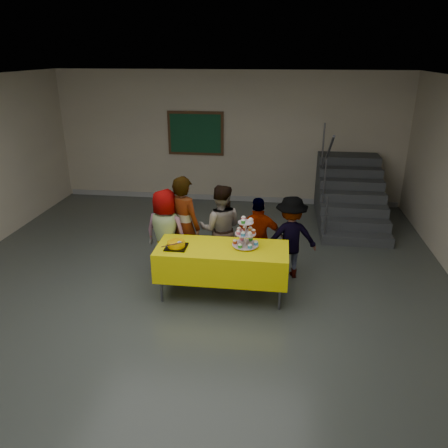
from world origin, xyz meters
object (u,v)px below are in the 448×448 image
object	(u,v)px
bake_table	(222,261)
bear_cake	(176,244)
schoolchild_b	(184,226)
schoolchild_e	(290,238)
noticeboard	(196,133)
schoolchild_c	(220,229)
schoolchild_d	(258,239)
schoolchild_a	(166,234)
staircase	(349,196)
cupcake_stand	(246,235)

from	to	relation	value
bake_table	bear_cake	bearing A→B (deg)	-172.22
schoolchild_b	schoolchild_e	xyz separation A→B (m)	(1.67, 0.10, -0.15)
noticeboard	schoolchild_b	bearing A→B (deg)	-82.18
schoolchild_c	schoolchild_e	world-z (taller)	schoolchild_c
schoolchild_d	schoolchild_b	bearing A→B (deg)	-9.18
schoolchild_a	schoolchild_e	world-z (taller)	schoolchild_a
schoolchild_e	staircase	size ratio (longest dim) A/B	0.55
bake_table	schoolchild_c	xyz separation A→B (m)	(-0.13, 0.79, 0.17)
schoolchild_a	schoolchild_d	distance (m)	1.44
schoolchild_b	schoolchild_d	world-z (taller)	schoolchild_b
cupcake_stand	schoolchild_b	size ratio (longest dim) A/B	0.27
schoolchild_c	noticeboard	bearing A→B (deg)	-77.77
schoolchild_c	schoolchild_e	size ratio (longest dim) A/B	1.09
schoolchild_d	noticeboard	world-z (taller)	noticeboard
cupcake_stand	schoolchild_d	xyz separation A→B (m)	(0.16, 0.54, -0.28)
schoolchild_e	bake_table	bearing A→B (deg)	25.04
bake_table	schoolchild_b	size ratio (longest dim) A/B	1.16
cupcake_stand	schoolchild_c	xyz separation A→B (m)	(-0.46, 0.72, -0.22)
bake_table	bear_cake	distance (m)	0.71
bake_table	schoolchild_d	bearing A→B (deg)	51.90
schoolchild_a	staircase	size ratio (longest dim) A/B	0.60
schoolchild_d	schoolchild_e	size ratio (longest dim) A/B	1.00
schoolchild_d	staircase	xyz separation A→B (m)	(1.77, 2.91, -0.18)
schoolchild_a	schoolchild_e	distance (m)	1.94
schoolchild_d	schoolchild_e	world-z (taller)	schoolchild_e
noticeboard	schoolchild_a	bearing A→B (deg)	-86.30
schoolchild_c	schoolchild_d	bearing A→B (deg)	159.22
staircase	bear_cake	bearing A→B (deg)	-128.67
cupcake_stand	bear_cake	world-z (taller)	cupcake_stand
schoolchild_e	schoolchild_b	bearing A→B (deg)	-8.24
bake_table	schoolchild_b	world-z (taller)	schoolchild_b
cupcake_stand	bear_cake	xyz separation A→B (m)	(-0.97, -0.16, -0.11)
schoolchild_a	bear_cake	bearing A→B (deg)	130.17
cupcake_stand	bear_cake	size ratio (longest dim) A/B	1.24
schoolchild_a	schoolchild_c	distance (m)	0.87
cupcake_stand	bear_cake	bearing A→B (deg)	-170.39
schoolchild_c	noticeboard	xyz separation A→B (m)	(-1.07, 3.57, 0.87)
cupcake_stand	schoolchild_d	size ratio (longest dim) A/B	0.33
schoolchild_b	noticeboard	xyz separation A→B (m)	(-0.51, 3.74, 0.79)
schoolchild_e	noticeboard	bearing A→B (deg)	-70.74
schoolchild_a	noticeboard	bearing A→B (deg)	-73.48
schoolchild_a	schoolchild_c	xyz separation A→B (m)	(0.82, 0.28, 0.01)
bear_cake	staircase	xyz separation A→B (m)	(2.89, 3.61, -0.34)
cupcake_stand	schoolchild_b	bearing A→B (deg)	151.58
schoolchild_c	staircase	xyz separation A→B (m)	(2.38, 2.73, -0.24)
noticeboard	bake_table	bearing A→B (deg)	-74.54
schoolchild_c	schoolchild_d	world-z (taller)	schoolchild_c
schoolchild_b	schoolchild_c	size ratio (longest dim) A/B	1.12
schoolchild_e	noticeboard	distance (m)	4.34
schoolchild_d	cupcake_stand	bearing A→B (deg)	64.98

